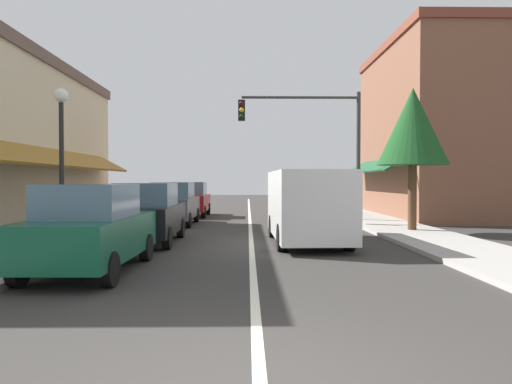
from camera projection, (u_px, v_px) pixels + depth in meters
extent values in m
plane|color=#33302D|center=(250.00, 220.00, 22.15)|extent=(80.00, 80.00, 0.00)
cube|color=gray|center=(131.00, 219.00, 22.05)|extent=(2.60, 56.00, 0.12)
cube|color=#A39E99|center=(368.00, 219.00, 22.25)|extent=(2.60, 56.00, 0.12)
cube|color=silver|center=(250.00, 220.00, 22.15)|extent=(0.14, 52.00, 0.01)
cube|color=slate|center=(46.00, 194.00, 16.00)|extent=(0.08, 10.64, 1.80)
cube|color=olive|center=(64.00, 158.00, 15.98)|extent=(1.27, 11.76, 0.73)
cube|color=slate|center=(78.00, 123.00, 19.01)|extent=(0.08, 1.10, 1.30)
cube|color=brown|center=(432.00, 135.00, 24.22)|extent=(4.86, 10.00, 8.35)
cube|color=brown|center=(433.00, 48.00, 24.11)|extent=(5.06, 10.20, 0.40)
cube|color=slate|center=(385.00, 189.00, 24.24)|extent=(0.08, 7.60, 1.80)
cube|color=#194C2D|center=(373.00, 166.00, 24.20)|extent=(1.27, 8.40, 0.73)
cube|color=slate|center=(399.00, 90.00, 21.93)|extent=(0.08, 1.10, 1.30)
cube|color=slate|center=(374.00, 105.00, 26.33)|extent=(0.08, 1.10, 1.30)
cube|color=#0F4C33|center=(91.00, 237.00, 9.58)|extent=(1.81, 4.14, 0.80)
cube|color=slate|center=(89.00, 201.00, 9.46)|extent=(1.56, 2.03, 0.66)
cylinder|color=black|center=(77.00, 247.00, 10.94)|extent=(0.21, 0.62, 0.62)
cylinder|color=black|center=(146.00, 247.00, 10.94)|extent=(0.21, 0.62, 0.62)
cylinder|color=black|center=(18.00, 269.00, 8.24)|extent=(0.21, 0.62, 0.62)
cylinder|color=black|center=(110.00, 269.00, 8.23)|extent=(0.21, 0.62, 0.62)
cube|color=black|center=(148.00, 219.00, 14.06)|extent=(1.75, 4.11, 0.80)
cube|color=slate|center=(147.00, 194.00, 13.94)|extent=(1.53, 2.01, 0.66)
cylinder|color=black|center=(131.00, 228.00, 15.40)|extent=(0.20, 0.62, 0.62)
cylinder|color=black|center=(181.00, 228.00, 15.44)|extent=(0.20, 0.62, 0.62)
cylinder|color=black|center=(107.00, 238.00, 12.70)|extent=(0.20, 0.62, 0.62)
cylinder|color=black|center=(167.00, 238.00, 12.74)|extent=(0.20, 0.62, 0.62)
cube|color=#4C5156|center=(174.00, 208.00, 19.92)|extent=(1.77, 4.12, 0.80)
cube|color=slate|center=(173.00, 190.00, 19.80)|extent=(1.54, 2.02, 0.66)
cylinder|color=black|center=(161.00, 215.00, 21.27)|extent=(0.21, 0.62, 0.62)
cylinder|color=black|center=(196.00, 215.00, 21.28)|extent=(0.21, 0.62, 0.62)
cylinder|color=black|center=(147.00, 220.00, 18.57)|extent=(0.21, 0.62, 0.62)
cylinder|color=black|center=(188.00, 220.00, 18.58)|extent=(0.21, 0.62, 0.62)
cube|color=maroon|center=(191.00, 203.00, 24.65)|extent=(1.73, 4.10, 0.80)
cube|color=slate|center=(190.00, 188.00, 24.53)|extent=(1.52, 2.00, 0.66)
cylinder|color=black|center=(179.00, 209.00, 26.00)|extent=(0.20, 0.62, 0.62)
cylinder|color=black|center=(208.00, 209.00, 26.02)|extent=(0.20, 0.62, 0.62)
cylinder|color=black|center=(171.00, 212.00, 23.29)|extent=(0.20, 0.62, 0.62)
cylinder|color=black|center=(204.00, 212.00, 23.32)|extent=(0.20, 0.62, 0.62)
cube|color=silver|center=(307.00, 204.00, 13.99)|extent=(2.07, 5.04, 1.90)
cube|color=slate|center=(297.00, 188.00, 16.38)|extent=(1.73, 0.31, 0.84)
cube|color=black|center=(296.00, 220.00, 16.58)|extent=(1.87, 0.24, 0.24)
cylinder|color=black|center=(273.00, 226.00, 15.52)|extent=(0.26, 0.73, 0.72)
cylinder|color=black|center=(327.00, 226.00, 15.59)|extent=(0.26, 0.73, 0.72)
cylinder|color=black|center=(282.00, 238.00, 12.43)|extent=(0.26, 0.73, 0.72)
cylinder|color=black|center=(349.00, 237.00, 12.50)|extent=(0.26, 0.73, 0.72)
cylinder|color=#333333|center=(358.00, 157.00, 21.15)|extent=(0.18, 0.18, 5.76)
cylinder|color=#333333|center=(300.00, 97.00, 21.04)|extent=(5.16, 0.12, 0.12)
cube|color=black|center=(242.00, 110.00, 20.83)|extent=(0.30, 0.24, 0.90)
sphere|color=#420F0F|center=(242.00, 103.00, 20.70)|extent=(0.20, 0.20, 0.20)
sphere|color=yellow|center=(242.00, 110.00, 20.70)|extent=(0.20, 0.20, 0.20)
sphere|color=#0C3316|center=(242.00, 116.00, 20.71)|extent=(0.20, 0.20, 0.20)
cylinder|color=black|center=(62.00, 177.00, 12.31)|extent=(0.12, 0.12, 3.85)
sphere|color=white|center=(61.00, 95.00, 12.26)|extent=(0.36, 0.36, 0.36)
cylinder|color=#4C331E|center=(412.00, 194.00, 16.76)|extent=(0.30, 0.30, 2.76)
cone|color=#19471E|center=(413.00, 126.00, 16.71)|extent=(2.45, 2.45, 2.70)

